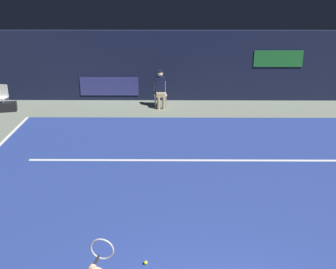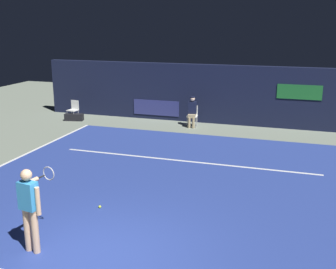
{
  "view_description": "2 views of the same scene",
  "coord_description": "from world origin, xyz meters",
  "px_view_note": "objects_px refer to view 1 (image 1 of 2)",
  "views": [
    {
      "loc": [
        -0.63,
        -3.48,
        4.45
      ],
      "look_at": [
        -0.67,
        5.14,
        1.09
      ],
      "focal_mm": 43.74,
      "sensor_mm": 36.0,
      "label": 1
    },
    {
      "loc": [
        3.46,
        -6.45,
        4.42
      ],
      "look_at": [
        -0.47,
        5.71,
        0.97
      ],
      "focal_mm": 44.92,
      "sensor_mm": 36.0,
      "label": 2
    }
  ],
  "objects_px": {
    "line_judge_on_chair": "(160,89)",
    "tennis_ball": "(146,263)",
    "courtside_chair_near": "(1,96)",
    "equipment_bag": "(4,107)"
  },
  "relations": [
    {
      "from": "line_judge_on_chair",
      "to": "tennis_ball",
      "type": "xyz_separation_m",
      "value": [
        -0.05,
        -8.69,
        -0.64
      ]
    },
    {
      "from": "line_judge_on_chair",
      "to": "courtside_chair_near",
      "type": "distance_m",
      "value": 5.62
    },
    {
      "from": "courtside_chair_near",
      "to": "tennis_ball",
      "type": "height_order",
      "value": "courtside_chair_near"
    },
    {
      "from": "courtside_chair_near",
      "to": "equipment_bag",
      "type": "distance_m",
      "value": 0.44
    },
    {
      "from": "courtside_chair_near",
      "to": "tennis_ball",
      "type": "xyz_separation_m",
      "value": [
        5.57,
        -8.39,
        -0.46
      ]
    },
    {
      "from": "equipment_bag",
      "to": "line_judge_on_chair",
      "type": "bearing_deg",
      "value": -6.93
    },
    {
      "from": "line_judge_on_chair",
      "to": "equipment_bag",
      "type": "bearing_deg",
      "value": -174.41
    },
    {
      "from": "tennis_ball",
      "to": "equipment_bag",
      "type": "bearing_deg",
      "value": 123.64
    },
    {
      "from": "courtside_chair_near",
      "to": "line_judge_on_chair",
      "type": "bearing_deg",
      "value": 3.04
    },
    {
      "from": "courtside_chair_near",
      "to": "equipment_bag",
      "type": "xyz_separation_m",
      "value": [
        0.14,
        -0.24,
        -0.34
      ]
    }
  ]
}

